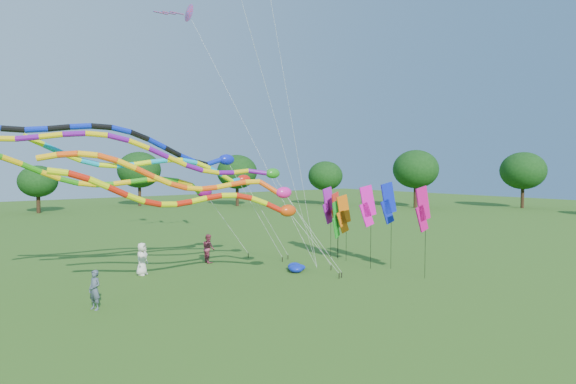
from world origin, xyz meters
TOP-DOWN VIEW (x-y plane):
  - ground at (0.00, 0.00)m, footprint 160.00×160.00m
  - tree_ring at (1.98, -2.25)m, footprint 120.81×121.64m
  - tube_kite_red at (-4.51, 3.49)m, footprint 13.75×2.14m
  - tube_kite_orange at (-4.60, 4.01)m, footprint 14.11×3.36m
  - tube_kite_purple at (-5.13, 5.44)m, footprint 16.28×3.29m
  - tube_kite_blue at (-6.12, 7.69)m, footprint 16.88×1.38m
  - tube_kite_cyan at (-4.39, 7.41)m, footprint 15.18×1.33m
  - tube_kite_green at (-6.08, 9.83)m, footprint 15.73×1.26m
  - delta_kite_high_c at (-1.98, 10.96)m, footprint 6.74×7.55m
  - banner_pole_green at (5.86, 5.89)m, footprint 1.12×0.48m
  - banner_pole_magenta_b at (5.94, -0.68)m, footprint 1.16×0.18m
  - banner_pole_magenta_a at (5.47, 2.87)m, footprint 1.14×0.39m
  - banner_pole_violet at (6.14, 6.96)m, footprint 1.16×0.18m
  - banner_pole_red at (6.30, 6.41)m, footprint 1.13×0.42m
  - banner_pole_orange at (6.06, 5.48)m, footprint 1.16×0.21m
  - banner_pole_blue_b at (6.41, 2.09)m, footprint 1.16×0.29m
  - blue_nylon_heap at (1.67, 5.18)m, footprint 1.44×1.26m
  - person_a at (-5.64, 9.60)m, footprint 1.06×1.02m
  - person_b at (-9.70, 4.46)m, footprint 0.60×0.72m
  - person_c at (-0.98, 10.44)m, footprint 0.76×0.94m

SIDE VIEW (x-z plane):
  - ground at x=0.00m, z-range 0.00..0.00m
  - blue_nylon_heap at x=1.67m, z-range -0.03..0.38m
  - person_b at x=-9.70m, z-range 0.00..1.70m
  - person_c at x=-0.98m, z-range 0.00..1.82m
  - person_a at x=-5.64m, z-range 0.00..1.83m
  - banner_pole_green at x=5.86m, z-range 0.72..4.67m
  - banner_pole_orange at x=6.06m, z-range 0.90..5.21m
  - banner_pole_red at x=6.30m, z-range 0.96..5.41m
  - banner_pole_violet at x=6.14m, z-range 1.12..5.87m
  - banner_pole_magenta_a at x=5.47m, z-range 1.24..6.27m
  - banner_pole_magenta_b at x=5.94m, z-range 1.26..6.33m
  - banner_pole_blue_b at x=6.41m, z-range 1.33..6.53m
  - tube_kite_red at x=-4.51m, z-range 1.20..7.78m
  - tube_kite_green at x=-6.08m, z-range 1.50..9.06m
  - tube_kite_orange at x=-4.60m, z-range 1.75..9.07m
  - tree_ring at x=1.98m, z-range 0.81..10.45m
  - tube_kite_cyan at x=-4.39m, z-range 1.97..9.99m
  - tube_kite_purple at x=-5.13m, z-range 2.30..10.61m
  - tube_kite_blue at x=-6.12m, z-range 2.72..11.65m
  - delta_kite_high_c at x=-1.98m, z-range 6.85..24.22m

